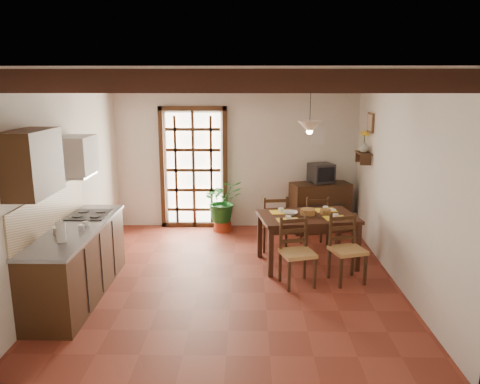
{
  "coord_description": "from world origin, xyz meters",
  "views": [
    {
      "loc": [
        0.21,
        -6.16,
        2.66
      ],
      "look_at": [
        0.1,
        0.4,
        1.15
      ],
      "focal_mm": 35.0,
      "sensor_mm": 36.0,
      "label": 1
    }
  ],
  "objects_px": {
    "dining_table": "(307,221)",
    "chair_near_left": "(297,265)",
    "chair_far_right": "(314,231)",
    "kitchen_counter": "(77,261)",
    "chair_far_left": "(273,232)",
    "sideboard": "(320,207)",
    "crt_tv": "(321,173)",
    "potted_plant": "(223,201)",
    "pendant_lamp": "(310,126)",
    "chair_near_right": "(347,261)"
  },
  "relations": [
    {
      "from": "pendant_lamp",
      "to": "dining_table",
      "type": "bearing_deg",
      "value": -90.0
    },
    {
      "from": "chair_far_right",
      "to": "potted_plant",
      "type": "distance_m",
      "value": 1.82
    },
    {
      "from": "potted_plant",
      "to": "chair_far_left",
      "type": "bearing_deg",
      "value": -48.36
    },
    {
      "from": "chair_near_left",
      "to": "chair_far_right",
      "type": "relative_size",
      "value": 1.04
    },
    {
      "from": "chair_near_right",
      "to": "potted_plant",
      "type": "relative_size",
      "value": 0.45
    },
    {
      "from": "chair_far_left",
      "to": "crt_tv",
      "type": "distance_m",
      "value": 1.59
    },
    {
      "from": "chair_far_right",
      "to": "kitchen_counter",
      "type": "bearing_deg",
      "value": 22.13
    },
    {
      "from": "chair_far_right",
      "to": "potted_plant",
      "type": "xyz_separation_m",
      "value": [
        -1.58,
        0.87,
        0.29
      ]
    },
    {
      "from": "dining_table",
      "to": "chair_near_right",
      "type": "height_order",
      "value": "chair_near_right"
    },
    {
      "from": "sideboard",
      "to": "pendant_lamp",
      "type": "height_order",
      "value": "pendant_lamp"
    },
    {
      "from": "chair_far_right",
      "to": "sideboard",
      "type": "relative_size",
      "value": 0.83
    },
    {
      "from": "chair_near_left",
      "to": "chair_far_right",
      "type": "xyz_separation_m",
      "value": [
        0.45,
        1.54,
        -0.01
      ]
    },
    {
      "from": "kitchen_counter",
      "to": "chair_near_right",
      "type": "bearing_deg",
      "value": 8.1
    },
    {
      "from": "chair_near_left",
      "to": "chair_near_right",
      "type": "distance_m",
      "value": 0.7
    },
    {
      "from": "dining_table",
      "to": "chair_near_left",
      "type": "distance_m",
      "value": 0.89
    },
    {
      "from": "sideboard",
      "to": "chair_far_left",
      "type": "bearing_deg",
      "value": -146.06
    },
    {
      "from": "chair_far_left",
      "to": "sideboard",
      "type": "height_order",
      "value": "chair_far_left"
    },
    {
      "from": "sideboard",
      "to": "crt_tv",
      "type": "relative_size",
      "value": 2.12
    },
    {
      "from": "kitchen_counter",
      "to": "pendant_lamp",
      "type": "distance_m",
      "value": 3.67
    },
    {
      "from": "dining_table",
      "to": "pendant_lamp",
      "type": "distance_m",
      "value": 1.41
    },
    {
      "from": "kitchen_counter",
      "to": "potted_plant",
      "type": "distance_m",
      "value": 3.28
    },
    {
      "from": "chair_far_right",
      "to": "crt_tv",
      "type": "height_order",
      "value": "crt_tv"
    },
    {
      "from": "chair_near_left",
      "to": "pendant_lamp",
      "type": "bearing_deg",
      "value": 59.54
    },
    {
      "from": "chair_near_right",
      "to": "crt_tv",
      "type": "distance_m",
      "value": 2.45
    },
    {
      "from": "dining_table",
      "to": "potted_plant",
      "type": "height_order",
      "value": "potted_plant"
    },
    {
      "from": "chair_far_left",
      "to": "dining_table",
      "type": "bearing_deg",
      "value": 117.16
    },
    {
      "from": "dining_table",
      "to": "chair_far_right",
      "type": "xyz_separation_m",
      "value": [
        0.22,
        0.77,
        -0.39
      ]
    },
    {
      "from": "chair_near_left",
      "to": "crt_tv",
      "type": "height_order",
      "value": "crt_tv"
    },
    {
      "from": "chair_far_left",
      "to": "chair_far_right",
      "type": "xyz_separation_m",
      "value": [
        0.69,
        0.12,
        -0.01
      ]
    },
    {
      "from": "chair_far_left",
      "to": "potted_plant",
      "type": "bearing_deg",
      "value": -57.12
    },
    {
      "from": "chair_far_left",
      "to": "potted_plant",
      "type": "xyz_separation_m",
      "value": [
        -0.88,
        0.99,
        0.28
      ]
    },
    {
      "from": "kitchen_counter",
      "to": "crt_tv",
      "type": "distance_m",
      "value": 4.54
    },
    {
      "from": "kitchen_counter",
      "to": "potted_plant",
      "type": "relative_size",
      "value": 1.1
    },
    {
      "from": "chair_far_right",
      "to": "sideboard",
      "type": "distance_m",
      "value": 0.94
    },
    {
      "from": "potted_plant",
      "to": "pendant_lamp",
      "type": "relative_size",
      "value": 2.41
    },
    {
      "from": "crt_tv",
      "to": "potted_plant",
      "type": "relative_size",
      "value": 0.25
    },
    {
      "from": "dining_table",
      "to": "chair_far_left",
      "type": "bearing_deg",
      "value": 116.07
    },
    {
      "from": "crt_tv",
      "to": "chair_far_right",
      "type": "bearing_deg",
      "value": -124.49
    },
    {
      "from": "dining_table",
      "to": "chair_far_left",
      "type": "xyz_separation_m",
      "value": [
        -0.47,
        0.65,
        -0.38
      ]
    },
    {
      "from": "pendant_lamp",
      "to": "chair_far_left",
      "type": "bearing_deg",
      "value": 130.57
    },
    {
      "from": "kitchen_counter",
      "to": "chair_near_right",
      "type": "distance_m",
      "value": 3.57
    },
    {
      "from": "chair_near_right",
      "to": "potted_plant",
      "type": "distance_m",
      "value": 2.94
    },
    {
      "from": "chair_far_left",
      "to": "crt_tv",
      "type": "height_order",
      "value": "crt_tv"
    },
    {
      "from": "chair_near_left",
      "to": "sideboard",
      "type": "relative_size",
      "value": 0.86
    },
    {
      "from": "chair_far_left",
      "to": "sideboard",
      "type": "relative_size",
      "value": 0.87
    },
    {
      "from": "kitchen_counter",
      "to": "chair_far_right",
      "type": "distance_m",
      "value": 3.81
    },
    {
      "from": "chair_near_left",
      "to": "crt_tv",
      "type": "distance_m",
      "value": 2.65
    },
    {
      "from": "dining_table",
      "to": "sideboard",
      "type": "distance_m",
      "value": 1.74
    },
    {
      "from": "pendant_lamp",
      "to": "crt_tv",
      "type": "bearing_deg",
      "value": 74.22
    },
    {
      "from": "potted_plant",
      "to": "pendant_lamp",
      "type": "xyz_separation_m",
      "value": [
        1.35,
        -1.54,
        1.51
      ]
    }
  ]
}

